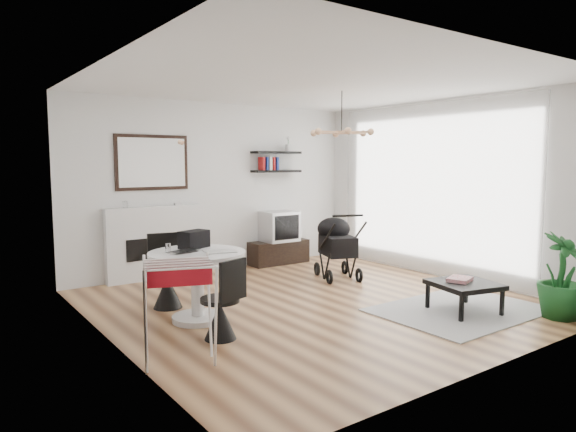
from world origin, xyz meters
TOP-DOWN VIEW (x-y plane):
  - floor at (0.00, 0.00)m, footprint 5.00×5.00m
  - ceiling at (0.00, 0.00)m, footprint 5.00×5.00m
  - wall_back at (0.00, 2.50)m, footprint 5.00×0.00m
  - wall_left at (-2.50, 0.00)m, footprint 0.00×5.00m
  - wall_right at (2.50, 0.00)m, footprint 0.00×5.00m
  - sheer_curtain at (2.40, 0.20)m, footprint 0.04×3.60m
  - fireplace at (-1.10, 2.42)m, footprint 1.50×0.17m
  - shelf_lower at (1.06, 2.37)m, footprint 0.90×0.25m
  - shelf_upper at (1.06, 2.37)m, footprint 0.90×0.25m
  - pendant_lamp at (0.70, 0.30)m, footprint 0.90×0.90m
  - tv_console at (1.06, 2.30)m, footprint 1.07×0.37m
  - crt_tv at (1.06, 2.30)m, footprint 0.59×0.51m
  - dining_table at (-1.51, 0.18)m, footprint 1.06×1.06m
  - laptop at (-1.62, 0.16)m, footprint 0.41×0.33m
  - black_bag at (-1.42, 0.44)m, footprint 0.38×0.30m
  - newspaper at (-1.30, 0.04)m, footprint 0.39×0.34m
  - drinking_glass at (-1.78, 0.31)m, footprint 0.06×0.06m
  - chair_far at (-1.57, 0.87)m, footprint 0.44×0.46m
  - chair_near at (-1.58, -0.51)m, footprint 0.42×0.44m
  - drying_rack at (-2.18, -0.87)m, footprint 0.77×0.74m
  - stroller at (1.16, 0.90)m, footprint 0.77×0.94m
  - rug at (1.20, -1.28)m, footprint 1.97×1.42m
  - coffee_table at (1.16, -1.36)m, footprint 0.82×0.82m
  - magazines at (1.16, -1.30)m, footprint 0.36×0.32m
  - potted_plant at (1.87, -2.12)m, footprint 0.62×0.62m

SIDE VIEW (x-z plane):
  - floor at x=0.00m, z-range 0.00..0.00m
  - rug at x=1.20m, z-range 0.00..0.01m
  - tv_console at x=1.06m, z-range 0.00..0.40m
  - chair_near at x=-1.58m, z-range -0.15..0.67m
  - chair_far at x=-1.57m, z-range -0.16..0.73m
  - coffee_table at x=1.16m, z-range 0.15..0.50m
  - magazines at x=1.16m, z-range 0.36..0.41m
  - stroller at x=1.16m, z-range -0.07..0.95m
  - drying_rack at x=-2.18m, z-range 0.02..0.94m
  - potted_plant at x=1.87m, z-range 0.00..0.96m
  - dining_table at x=-1.51m, z-range 0.12..0.90m
  - crt_tv at x=1.06m, z-range 0.40..0.92m
  - fireplace at x=-1.10m, z-range -0.39..1.77m
  - newspaper at x=-1.30m, z-range 0.78..0.79m
  - laptop at x=-1.62m, z-range 0.78..0.80m
  - drinking_glass at x=-1.78m, z-range 0.78..0.88m
  - black_bag at x=-1.42m, z-range 0.78..0.97m
  - wall_back at x=0.00m, z-range -1.15..3.85m
  - wall_left at x=-2.50m, z-range -1.15..3.85m
  - wall_right at x=2.50m, z-range -1.15..3.85m
  - sheer_curtain at x=2.40m, z-range 0.05..2.65m
  - shelf_lower at x=1.06m, z-range 1.58..1.62m
  - shelf_upper at x=1.06m, z-range 1.90..1.94m
  - pendant_lamp at x=0.70m, z-range 2.10..2.20m
  - ceiling at x=0.00m, z-range 2.70..2.70m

